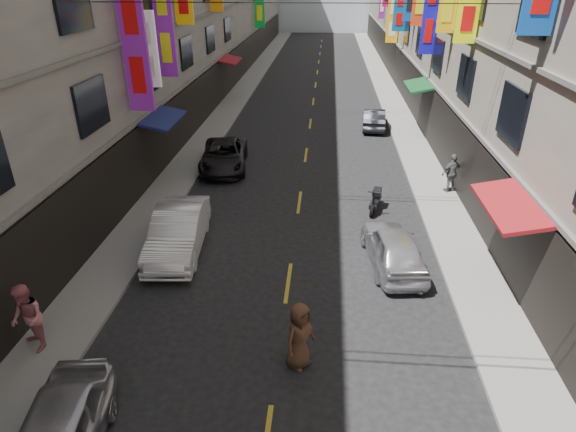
% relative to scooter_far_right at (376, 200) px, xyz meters
% --- Properties ---
extents(sidewalk_left, '(2.00, 90.00, 0.12)m').
position_rel_scooter_far_right_xyz_m(sidewalk_left, '(-9.17, 18.50, -0.38)').
color(sidewalk_left, slate).
rests_on(sidewalk_left, ground).
extents(sidewalk_right, '(2.00, 90.00, 0.12)m').
position_rel_scooter_far_right_xyz_m(sidewalk_right, '(2.83, 18.50, -0.38)').
color(sidewalk_right, slate).
rests_on(sidewalk_right, ground).
extents(street_awnings, '(13.99, 35.20, 0.41)m').
position_rel_scooter_far_right_xyz_m(street_awnings, '(-4.43, 2.50, 2.56)').
color(street_awnings, '#144C16').
rests_on(street_awnings, ground).
extents(lane_markings, '(0.12, 80.20, 0.01)m').
position_rel_scooter_far_right_xyz_m(lane_markings, '(-3.17, 15.50, -0.44)').
color(lane_markings, gold).
rests_on(lane_markings, ground).
extents(scooter_far_right, '(0.70, 1.77, 1.14)m').
position_rel_scooter_far_right_xyz_m(scooter_far_right, '(0.00, 0.00, 0.00)').
color(scooter_far_right, black).
rests_on(scooter_far_right, ground).
extents(car_left_mid, '(2.03, 4.78, 1.53)m').
position_rel_scooter_far_right_xyz_m(car_left_mid, '(-7.17, -3.82, 0.32)').
color(car_left_mid, white).
rests_on(car_left_mid, ground).
extents(car_left_far, '(2.74, 4.97, 1.32)m').
position_rel_scooter_far_right_xyz_m(car_left_far, '(-7.17, 4.24, 0.22)').
color(car_left_far, black).
rests_on(car_left_far, ground).
extents(car_right_mid, '(2.11, 4.18, 1.36)m').
position_rel_scooter_far_right_xyz_m(car_right_mid, '(0.23, -4.18, 0.24)').
color(car_right_mid, silver).
rests_on(car_right_mid, ground).
extents(car_right_far, '(1.56, 3.86, 1.25)m').
position_rel_scooter_far_right_xyz_m(car_right_far, '(0.83, 11.79, 0.18)').
color(car_right_far, '#222329').
rests_on(car_right_far, ground).
extents(pedestrian_lfar, '(1.11, 1.09, 1.91)m').
position_rel_scooter_far_right_xyz_m(pedestrian_lfar, '(-9.47, -9.14, 0.63)').
color(pedestrian_lfar, '#C76971').
rests_on(pedestrian_lfar, sidewalk_left).
extents(pedestrian_rfar, '(1.16, 0.95, 1.73)m').
position_rel_scooter_far_right_xyz_m(pedestrian_rfar, '(3.43, 1.94, 0.54)').
color(pedestrian_rfar, '#545456').
rests_on(pedestrian_rfar, sidewalk_right).
extents(pedestrian_crossing, '(1.04, 1.09, 1.84)m').
position_rel_scooter_far_right_xyz_m(pedestrian_crossing, '(-2.62, -9.05, 0.48)').
color(pedestrian_crossing, '#523321').
rests_on(pedestrian_crossing, ground).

